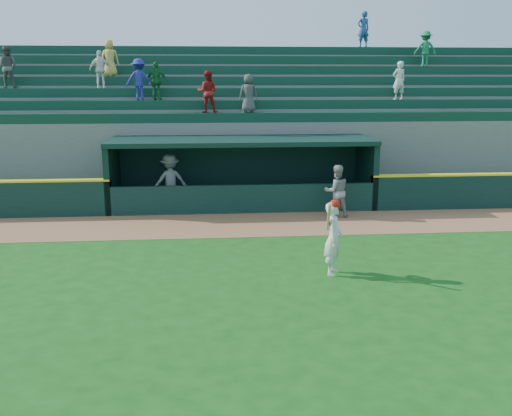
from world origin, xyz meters
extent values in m
plane|color=#144D13|center=(0.00, 0.00, 0.00)|extent=(120.00, 120.00, 0.00)
cube|color=#915D3A|center=(0.00, 4.90, 0.01)|extent=(40.00, 3.00, 0.01)
imported|color=gray|center=(3.05, 5.71, 0.88)|extent=(0.92, 0.75, 1.76)
imported|color=#9B9B96|center=(-2.58, 7.73, 0.96)|extent=(1.37, 0.99, 1.92)
cube|color=slate|center=(0.00, 7.70, 0.02)|extent=(9.00, 2.60, 0.04)
cube|color=black|center=(-4.60, 7.70, 1.15)|extent=(0.20, 2.60, 2.30)
cube|color=black|center=(4.60, 7.70, 1.15)|extent=(0.20, 2.60, 2.30)
cube|color=black|center=(0.00, 9.00, 1.15)|extent=(9.40, 0.20, 2.30)
cube|color=black|center=(0.00, 7.70, 2.38)|extent=(9.40, 2.80, 0.16)
cube|color=black|center=(0.00, 6.48, 0.50)|extent=(9.00, 0.16, 1.00)
cube|color=brown|center=(0.00, 8.50, 0.25)|extent=(8.40, 0.45, 0.10)
cube|color=slate|center=(0.00, 9.53, 1.46)|extent=(34.00, 0.85, 2.91)
cube|color=#0F3828|center=(0.00, 9.41, 3.09)|extent=(34.00, 0.60, 0.36)
cube|color=slate|center=(0.00, 10.38, 1.68)|extent=(34.00, 0.85, 3.36)
cube|color=#0F3828|center=(0.00, 10.26, 3.54)|extent=(34.00, 0.60, 0.36)
cube|color=slate|center=(0.00, 11.22, 1.91)|extent=(34.00, 0.85, 3.81)
cube|color=#0F3828|center=(0.00, 11.11, 3.99)|extent=(34.00, 0.60, 0.36)
cube|color=slate|center=(0.00, 12.07, 2.13)|extent=(34.00, 0.85, 4.26)
cube|color=#0F3828|center=(0.00, 11.96, 4.44)|extent=(34.00, 0.60, 0.36)
cube|color=slate|center=(0.00, 12.93, 2.35)|extent=(34.00, 0.85, 4.71)
cube|color=#0F3828|center=(0.00, 12.81, 4.89)|extent=(34.00, 0.60, 0.36)
cube|color=slate|center=(0.00, 13.78, 2.58)|extent=(34.00, 0.85, 5.16)
cube|color=#0F3828|center=(0.00, 13.66, 5.34)|extent=(34.00, 0.60, 0.36)
cube|color=slate|center=(0.00, 14.62, 2.80)|extent=(34.00, 0.85, 5.61)
cube|color=#0F3828|center=(0.00, 14.51, 5.79)|extent=(34.00, 0.60, 0.36)
cube|color=slate|center=(0.00, 15.20, 2.80)|extent=(34.50, 0.30, 5.61)
imported|color=white|center=(-5.41, 11.12, 4.90)|extent=(0.88, 0.41, 1.47)
imported|color=navy|center=(6.13, 14.53, 6.78)|extent=(0.66, 0.50, 1.62)
imported|color=#535353|center=(-9.01, 11.12, 4.99)|extent=(0.80, 0.62, 1.63)
imported|color=#197245|center=(8.51, 12.83, 5.83)|extent=(1.06, 0.71, 1.52)
imported|color=gold|center=(-5.16, 11.97, 5.36)|extent=(0.77, 0.54, 1.48)
imported|color=silver|center=(6.53, 10.28, 4.47)|extent=(0.61, 0.47, 1.51)
imported|color=maroon|center=(-1.17, 9.43, 4.06)|extent=(0.81, 0.66, 1.58)
imported|color=navy|center=(-3.81, 10.28, 4.51)|extent=(1.02, 0.59, 1.58)
imported|color=#464646|center=(0.38, 9.43, 4.00)|extent=(0.76, 0.54, 1.45)
imported|color=#176B2C|center=(-3.14, 10.28, 4.45)|extent=(0.92, 0.53, 1.47)
imported|color=silver|center=(1.71, 0.09, 0.87)|extent=(0.60, 0.74, 1.75)
sphere|color=#AB1709|center=(1.71, 0.09, 1.68)|extent=(0.27, 0.27, 0.27)
cylinder|color=tan|center=(1.53, -0.13, 1.45)|extent=(0.15, 0.53, 0.76)
camera|label=1|loc=(-1.22, -12.67, 4.58)|focal=40.00mm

